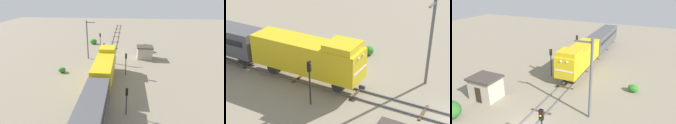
% 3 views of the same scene
% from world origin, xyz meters
% --- Properties ---
extents(locomotive, '(2.90, 11.60, 4.60)m').
position_xyz_m(locomotive, '(0.00, 14.35, 2.77)').
color(locomotive, gold).
rests_on(locomotive, railway_track).
extents(traffic_signal_mid, '(0.32, 0.34, 4.11)m').
position_xyz_m(traffic_signal_mid, '(-3.40, 11.98, 2.86)').
color(traffic_signal_mid, '#262628').
rests_on(traffic_signal_mid, ground).
extents(catenary_mast, '(1.94, 0.28, 8.41)m').
position_xyz_m(catenary_mast, '(4.94, 4.39, 4.45)').
color(catenary_mast, '#595960').
rests_on(catenary_mast, ground).
extents(bush_far, '(1.35, 1.10, 0.98)m').
position_xyz_m(bush_far, '(8.36, 11.86, 0.49)').
color(bush_far, '#2A7526').
rests_on(bush_far, ground).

